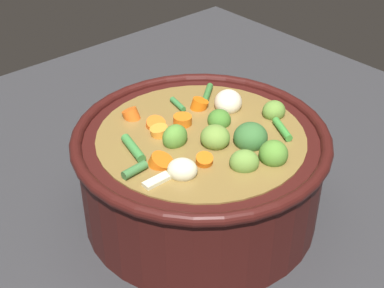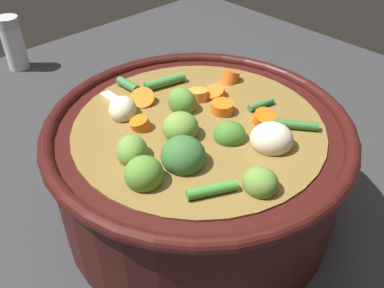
{
  "view_description": "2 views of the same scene",
  "coord_description": "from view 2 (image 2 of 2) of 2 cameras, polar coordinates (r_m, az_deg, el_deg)",
  "views": [
    {
      "loc": [
        -0.42,
        0.38,
        0.5
      ],
      "look_at": [
        0.01,
        0.01,
        0.11
      ],
      "focal_mm": 51.76,
      "sensor_mm": 36.0,
      "label": 1
    },
    {
      "loc": [
        -0.25,
        -0.25,
        0.37
      ],
      "look_at": [
        -0.0,
        0.01,
        0.09
      ],
      "focal_mm": 39.33,
      "sensor_mm": 36.0,
      "label": 2
    }
  ],
  "objects": [
    {
      "name": "salt_shaker",
      "position": [
        0.84,
        -23.07,
        12.49
      ],
      "size": [
        0.04,
        0.04,
        0.1
      ],
      "color": "silver",
      "rests_on": "ground_plane"
    },
    {
      "name": "ground_plane",
      "position": [
        0.51,
        0.76,
        -8.67
      ],
      "size": [
        1.1,
        1.1,
        0.0
      ],
      "primitive_type": "plane",
      "color": "#2D2D30"
    },
    {
      "name": "cooking_pot",
      "position": [
        0.46,
        0.82,
        -2.92
      ],
      "size": [
        0.32,
        0.32,
        0.15
      ],
      "color": "#38110F",
      "rests_on": "ground_plane"
    }
  ]
}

